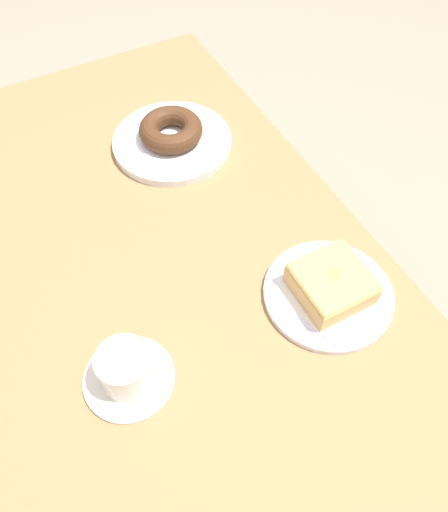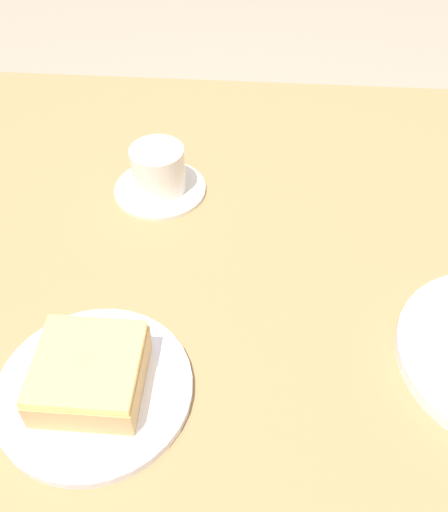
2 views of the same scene
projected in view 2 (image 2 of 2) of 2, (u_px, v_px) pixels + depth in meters
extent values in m
plane|color=gray|center=(234.00, 463.00, 1.26)|extent=(6.00, 6.00, 0.00)
cube|color=#967448|center=(241.00, 243.00, 0.77)|extent=(1.26, 0.77, 0.05)
cylinder|color=white|center=(94.00, 389.00, 0.58)|extent=(0.20, 0.20, 0.01)
cube|color=white|center=(93.00, 386.00, 0.58)|extent=(0.16, 0.16, 0.00)
cube|color=tan|center=(90.00, 375.00, 0.56)|extent=(0.10, 0.10, 0.03)
cube|color=#F8D362|center=(86.00, 362.00, 0.55)|extent=(0.10, 0.10, 0.01)
cylinder|color=tan|center=(86.00, 361.00, 0.55)|extent=(0.02, 0.02, 0.00)
cylinder|color=silver|center=(160.00, 189.00, 0.81)|extent=(0.13, 0.13, 0.01)
cylinder|color=silver|center=(158.00, 169.00, 0.78)|extent=(0.07, 0.07, 0.06)
cylinder|color=black|center=(156.00, 152.00, 0.76)|extent=(0.06, 0.06, 0.00)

